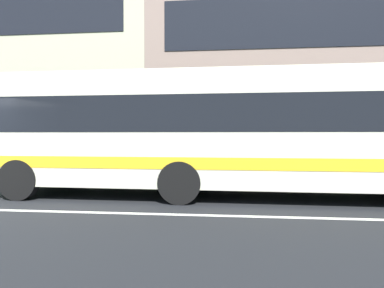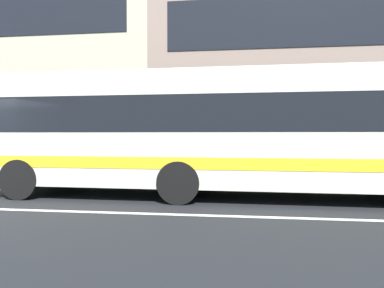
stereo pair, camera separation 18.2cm
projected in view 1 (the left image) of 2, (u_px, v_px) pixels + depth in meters
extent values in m
cube|color=#24602B|center=(163.00, 166.00, 12.68)|extent=(20.78, 1.10, 0.91)
cube|color=gray|center=(380.00, 60.00, 18.73)|extent=(24.13, 8.14, 11.38)
cube|color=beige|center=(213.00, 131.00, 8.99)|extent=(11.47, 2.68, 2.70)
cube|color=black|center=(213.00, 116.00, 8.98)|extent=(10.79, 2.69, 0.86)
cube|color=gold|center=(213.00, 160.00, 9.01)|extent=(11.25, 2.70, 0.28)
cube|color=beige|center=(214.00, 77.00, 8.96)|extent=(11.01, 2.28, 0.12)
cylinder|color=black|center=(192.00, 172.00, 10.24)|extent=(1.01, 0.30, 1.00)
cylinder|color=black|center=(180.00, 183.00, 7.99)|extent=(1.01, 0.30, 1.00)
cylinder|color=black|center=(65.00, 170.00, 10.75)|extent=(1.01, 0.30, 1.00)
cylinder|color=black|center=(19.00, 180.00, 8.51)|extent=(1.01, 0.30, 1.00)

